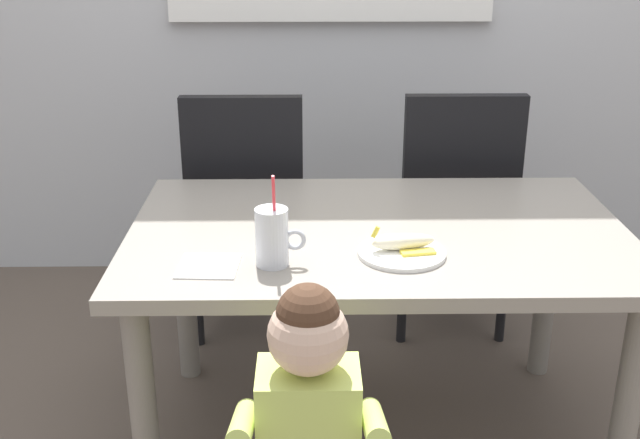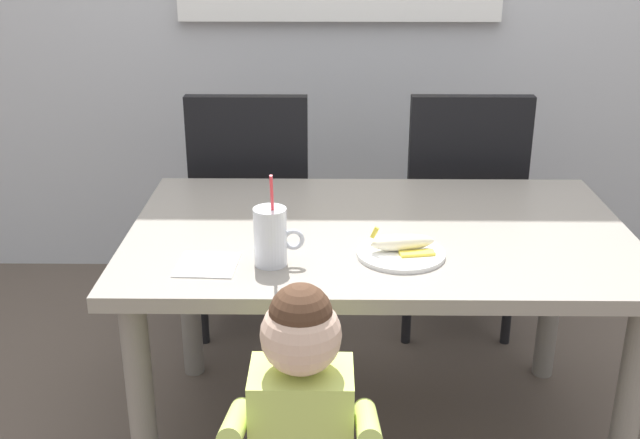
% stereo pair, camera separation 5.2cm
% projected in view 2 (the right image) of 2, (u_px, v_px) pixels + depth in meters
% --- Properties ---
extents(ground_plane, '(24.00, 24.00, 0.00)m').
position_uv_depth(ground_plane, '(373.00, 434.00, 2.45)').
color(ground_plane, brown).
extents(dining_table, '(1.41, 0.88, 0.70)m').
position_uv_depth(dining_table, '(378.00, 258.00, 2.22)').
color(dining_table, gray).
rests_on(dining_table, ground).
extents(dining_chair_left, '(0.44, 0.44, 0.96)m').
position_uv_depth(dining_chair_left, '(253.00, 200.00, 2.88)').
color(dining_chair_left, black).
rests_on(dining_chair_left, ground).
extents(dining_chair_right, '(0.44, 0.44, 0.96)m').
position_uv_depth(dining_chair_right, '(460.00, 200.00, 2.88)').
color(dining_chair_right, black).
rests_on(dining_chair_right, ground).
extents(toddler_standing, '(0.33, 0.24, 0.84)m').
position_uv_depth(toddler_standing, '(302.00, 416.00, 1.66)').
color(toddler_standing, '#3F4760').
rests_on(toddler_standing, ground).
extents(milk_cup, '(0.13, 0.08, 0.25)m').
position_uv_depth(milk_cup, '(271.00, 240.00, 1.94)').
color(milk_cup, silver).
rests_on(milk_cup, dining_table).
extents(snack_plate, '(0.23, 0.23, 0.01)m').
position_uv_depth(snack_plate, '(401.00, 254.00, 2.01)').
color(snack_plate, white).
rests_on(snack_plate, dining_table).
extents(peeled_banana, '(0.17, 0.12, 0.07)m').
position_uv_depth(peeled_banana, '(403.00, 243.00, 2.01)').
color(peeled_banana, '#F4EAC6').
rests_on(peeled_banana, snack_plate).
extents(paper_napkin, '(0.16, 0.16, 0.00)m').
position_uv_depth(paper_napkin, '(207.00, 265.00, 1.95)').
color(paper_napkin, white).
rests_on(paper_napkin, dining_table).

